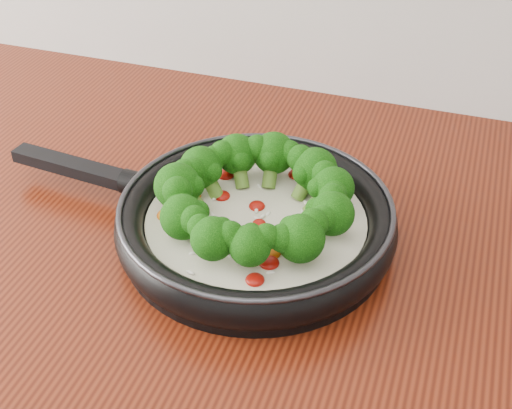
% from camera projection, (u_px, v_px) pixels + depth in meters
% --- Properties ---
extents(skillet, '(0.49, 0.34, 0.09)m').
position_uv_depth(skillet, '(254.00, 214.00, 0.74)').
color(skillet, black).
rests_on(skillet, counter).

